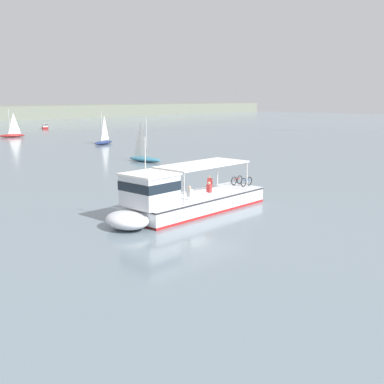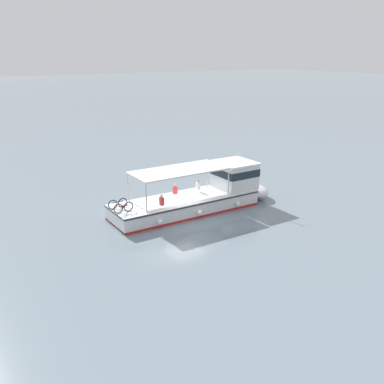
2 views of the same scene
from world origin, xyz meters
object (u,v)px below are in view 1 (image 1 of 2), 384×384
ferry_main (181,200)px  sailboat_far_right (12,134)px  sailboat_outer_anchorage (104,141)px  sailboat_horizon_west (145,157)px  motorboat_off_bow (45,127)px

ferry_main → sailboat_far_right: sailboat_far_right is taller
ferry_main → sailboat_outer_anchorage: size_ratio=2.39×
sailboat_far_right → sailboat_outer_anchorage: bearing=-82.7°
sailboat_horizon_west → ferry_main: bearing=-127.0°
sailboat_outer_anchorage → sailboat_horizon_west: bearing=-115.3°
ferry_main → sailboat_outer_anchorage: bearing=58.5°
ferry_main → sailboat_far_right: (22.95, 67.44, -0.47)m
sailboat_far_right → sailboat_horizon_west: size_ratio=1.00×
sailboat_far_right → sailboat_horizon_west: 46.46m
sailboat_far_right → sailboat_outer_anchorage: size_ratio=1.00×
sailboat_outer_anchorage → ferry_main: bearing=-121.5°
motorboat_off_bow → sailboat_horizon_west: (-23.88, -62.69, -0.00)m
ferry_main → sailboat_horizon_west: sailboat_horizon_west is taller
sailboat_far_right → motorboat_off_bow: bearing=44.4°
sailboat_far_right → sailboat_outer_anchorage: 25.08m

